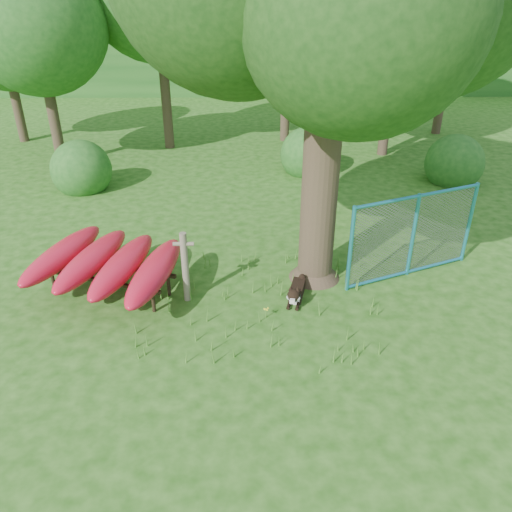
{
  "coord_description": "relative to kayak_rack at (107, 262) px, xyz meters",
  "views": [
    {
      "loc": [
        0.1,
        -7.05,
        5.44
      ],
      "look_at": [
        0.2,
        1.2,
        1.0
      ],
      "focal_mm": 35.0,
      "sensor_mm": 36.0,
      "label": 1
    }
  ],
  "objects": [
    {
      "name": "ground",
      "position": [
        2.71,
        -1.53,
        -0.7
      ],
      "size": [
        80.0,
        80.0,
        0.0
      ],
      "primitive_type": "plane",
      "color": "#1C4C0F",
      "rests_on": "ground"
    },
    {
      "name": "bg_tree_d",
      "position": [
        7.71,
        9.47,
        4.39
      ],
      "size": [
        4.8,
        4.8,
        7.5
      ],
      "color": "#392B1F",
      "rests_on": "ground"
    },
    {
      "name": "wooded_hillside",
      "position": [
        2.71,
        26.47,
        2.3
      ],
      "size": [
        80.0,
        12.0,
        6.0
      ],
      "primitive_type": "cube",
      "color": "#1F581C",
      "rests_on": "ground"
    },
    {
      "name": "shrub_right",
      "position": [
        9.21,
        6.47,
        -0.7
      ],
      "size": [
        1.8,
        1.8,
        1.8
      ],
      "primitive_type": "sphere",
      "color": "#1F581C",
      "rests_on": "ground"
    },
    {
      "name": "wildflower_clump",
      "position": [
        3.09,
        -0.91,
        -0.52
      ],
      "size": [
        0.1,
        0.09,
        0.22
      ],
      "rotation": [
        0.0,
        0.0,
        0.05
      ],
      "color": "#4C852B",
      "rests_on": "ground"
    },
    {
      "name": "husky_dog",
      "position": [
        3.7,
        -0.31,
        -0.53
      ],
      "size": [
        0.46,
        1.05,
        0.48
      ],
      "rotation": [
        0.0,
        0.0,
        -0.24
      ],
      "color": "black",
      "rests_on": "ground"
    },
    {
      "name": "bg_tree_a",
      "position": [
        -3.79,
        8.47,
        3.79
      ],
      "size": [
        4.4,
        4.4,
        6.7
      ],
      "color": "#392B1F",
      "rests_on": "ground"
    },
    {
      "name": "fence_section",
      "position": [
        6.18,
        0.67,
        0.23
      ],
      "size": [
        2.93,
        1.33,
        3.07
      ],
      "rotation": [
        0.0,
        0.0,
        0.41
      ],
      "color": "teal",
      "rests_on": "ground"
    },
    {
      "name": "wooden_post",
      "position": [
        1.56,
        -0.27,
        0.07
      ],
      "size": [
        0.39,
        0.14,
        1.46
      ],
      "rotation": [
        0.0,
        0.0,
        -0.0
      ],
      "color": "#695F4F",
      "rests_on": "ground"
    },
    {
      "name": "shrub_mid",
      "position": [
        4.71,
        7.47,
        -0.7
      ],
      "size": [
        1.8,
        1.8,
        1.8
      ],
      "primitive_type": "sphere",
      "color": "#1F581C",
      "rests_on": "ground"
    },
    {
      "name": "kayak_rack",
      "position": [
        0.0,
        0.0,
        0.0
      ],
      "size": [
        3.17,
        3.42,
        0.91
      ],
      "rotation": [
        0.0,
        0.0,
        -0.35
      ],
      "color": "black",
      "rests_on": "ground"
    },
    {
      "name": "bg_tree_c",
      "position": [
        4.21,
        11.47,
        3.41
      ],
      "size": [
        4.0,
        4.0,
        6.12
      ],
      "color": "#392B1F",
      "rests_on": "ground"
    },
    {
      "name": "bg_tree_f",
      "position": [
        -6.29,
        11.47,
        3.03
      ],
      "size": [
        3.6,
        3.6,
        5.55
      ],
      "color": "#392B1F",
      "rests_on": "ground"
    },
    {
      "name": "shrub_left",
      "position": [
        -2.29,
        5.97,
        -0.7
      ],
      "size": [
        1.8,
        1.8,
        1.8
      ],
      "primitive_type": "sphere",
      "color": "#1F581C",
      "rests_on": "ground"
    }
  ]
}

